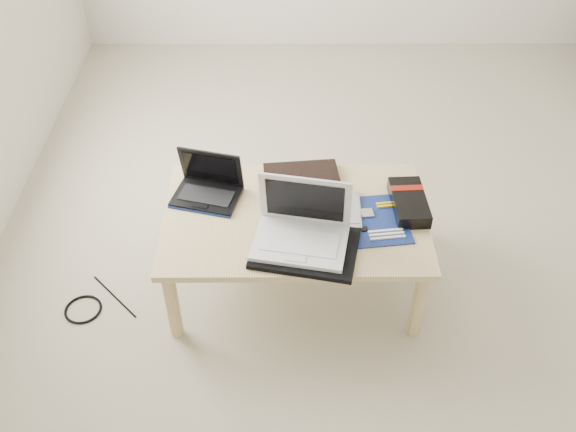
{
  "coord_description": "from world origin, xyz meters",
  "views": [
    {
      "loc": [
        -0.59,
        -2.31,
        2.19
      ],
      "look_at": [
        -0.58,
        -0.32,
        0.4
      ],
      "focal_mm": 40.0,
      "sensor_mm": 36.0,
      "label": 1
    }
  ],
  "objects_px": {
    "netbook": "(208,187)",
    "white_laptop": "(302,228)",
    "coffee_table": "(295,224)",
    "gpu_box": "(409,202)"
  },
  "relations": [
    {
      "from": "netbook",
      "to": "white_laptop",
      "type": "distance_m",
      "value": 0.49
    },
    {
      "from": "netbook",
      "to": "coffee_table",
      "type": "bearing_deg",
      "value": -19.98
    },
    {
      "from": "netbook",
      "to": "gpu_box",
      "type": "bearing_deg",
      "value": -5.96
    },
    {
      "from": "netbook",
      "to": "gpu_box",
      "type": "relative_size",
      "value": 1.14
    },
    {
      "from": "coffee_table",
      "to": "gpu_box",
      "type": "distance_m",
      "value": 0.49
    },
    {
      "from": "coffee_table",
      "to": "netbook",
      "type": "relative_size",
      "value": 3.44
    },
    {
      "from": "netbook",
      "to": "gpu_box",
      "type": "distance_m",
      "value": 0.86
    },
    {
      "from": "white_laptop",
      "to": "coffee_table",
      "type": "bearing_deg",
      "value": 98.46
    },
    {
      "from": "coffee_table",
      "to": "netbook",
      "type": "distance_m",
      "value": 0.41
    },
    {
      "from": "coffee_table",
      "to": "white_laptop",
      "type": "distance_m",
      "value": 0.2
    }
  ]
}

